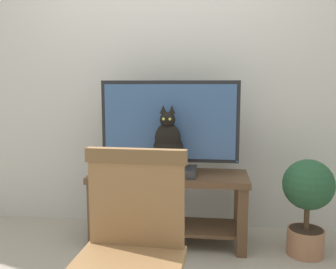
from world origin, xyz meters
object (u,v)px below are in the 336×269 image
Objects in this scene: cat at (168,145)px; wooden_chair at (130,246)px; tv_stand at (169,196)px; book_stack at (115,169)px; media_box at (168,171)px; potted_plant at (308,198)px; tv at (170,125)px.

cat reaches higher than wooden_chair.
cat reaches higher than tv_stand.
book_stack is (-0.40, -0.02, 0.20)m from tv_stand.
media_box is 0.20m from cat.
wooden_chair is at bearing -90.50° from media_box.
tv_stand is 0.44m from book_stack.
cat is at bearing -6.45° from book_stack.
cat is 1.02m from potted_plant.
tv is (0.00, 0.05, 0.52)m from tv_stand.
tv_stand is at bearing -90.02° from tv.
tv_stand is at bearing 92.49° from cat.
tv_stand is at bearing 89.60° from wooden_chair.
tv_stand is 1.26× the size of wooden_chair.
media_box is 0.44× the size of wooden_chair.
cat is at bearing 89.45° from wooden_chair.
tv is 0.17m from cat.
tv is at bearing 89.98° from tv_stand.
media_box is 1.19m from wooden_chair.
tv is at bearing 89.61° from wooden_chair.
wooden_chair reaches higher than media_box.
wooden_chair is at bearing -90.40° from tv_stand.
tv_stand is 1.71× the size of potted_plant.
potted_plant is (0.96, -0.09, 0.05)m from tv_stand.
cat is 0.67× the size of potted_plant.
wooden_chair is 1.51m from potted_plant.
wooden_chair is (-0.01, -1.19, -0.02)m from media_box.
media_box is 0.40m from book_stack.
wooden_chair reaches higher than potted_plant.
media_box is at bearing -4.64° from book_stack.
tv is 2.52× the size of media_box.
book_stack is (-0.40, -0.07, -0.33)m from tv.
potted_plant is (1.36, -0.07, -0.15)m from book_stack.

